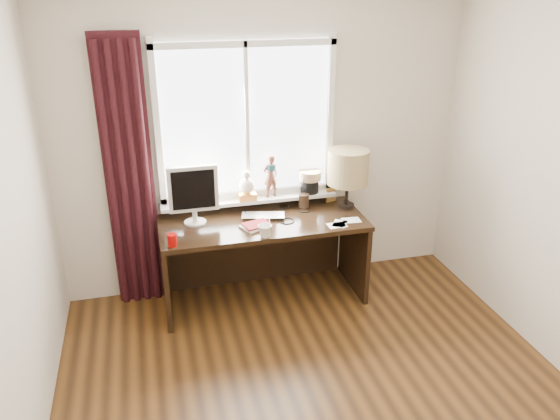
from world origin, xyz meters
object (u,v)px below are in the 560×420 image
object	(u,v)px
laptop	(264,216)
mug	(265,231)
desk	(261,242)
table_lamp	(348,168)
red_cup	(172,240)
monitor	(193,192)

from	to	relation	value
laptop	mug	world-z (taller)	mug
desk	table_lamp	size ratio (longest dim) A/B	3.27
red_cup	monitor	size ratio (longest dim) A/B	0.19
mug	desk	world-z (taller)	mug
red_cup	monitor	xyz separation A→B (m)	(0.21, 0.36, 0.23)
desk	table_lamp	xyz separation A→B (m)	(0.77, 0.00, 0.61)
monitor	table_lamp	bearing A→B (deg)	0.36
mug	red_cup	distance (m)	0.70
desk	monitor	size ratio (longest dim) A/B	3.47
desk	laptop	bearing A→B (deg)	-59.96
desk	table_lamp	world-z (taller)	table_lamp
mug	desk	distance (m)	0.50
mug	red_cup	world-z (taller)	mug
monitor	table_lamp	xyz separation A→B (m)	(1.32, 0.01, 0.09)
table_lamp	monitor	bearing A→B (deg)	-179.64
mug	red_cup	bearing A→B (deg)	177.75
desk	monitor	bearing A→B (deg)	-179.38
laptop	desk	bearing A→B (deg)	133.64
laptop	red_cup	distance (m)	0.85
laptop	desk	size ratio (longest dim) A/B	0.21
desk	table_lamp	distance (m)	0.98
laptop	red_cup	bearing A→B (deg)	-143.25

